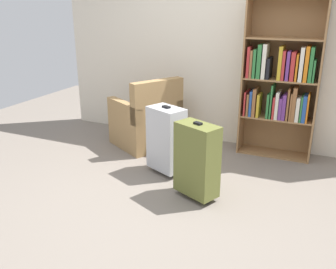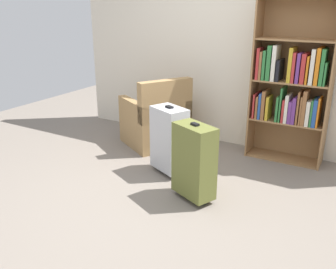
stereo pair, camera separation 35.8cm
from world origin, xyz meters
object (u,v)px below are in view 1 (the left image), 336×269
Objects in this scene: bookshelf at (281,82)px; suitcase_olive at (197,160)px; armchair at (147,122)px; mug at (178,150)px; suitcase_silver at (166,139)px.

bookshelf reaches higher than suitcase_olive.
armchair reaches higher than mug.
bookshelf is 2.43× the size of suitcase_silver.
suitcase_olive is at bearing -109.96° from bookshelf.
armchair is 7.97× the size of mug.
bookshelf is 15.33× the size of mug.
bookshelf is 1.71m from armchair.
bookshelf is at bearing 13.38° from armchair.
suitcase_silver is at bearing -48.96° from armchair.
suitcase_silver is (-1.00, -1.02, -0.51)m from bookshelf.
suitcase_olive is (1.05, -1.04, 0.08)m from armchair.
mug is (0.47, -0.10, -0.27)m from armchair.
bookshelf is 2.43× the size of suitcase_olive.
armchair is 0.87m from suitcase_silver.
bookshelf is 1.59m from suitcase_olive.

